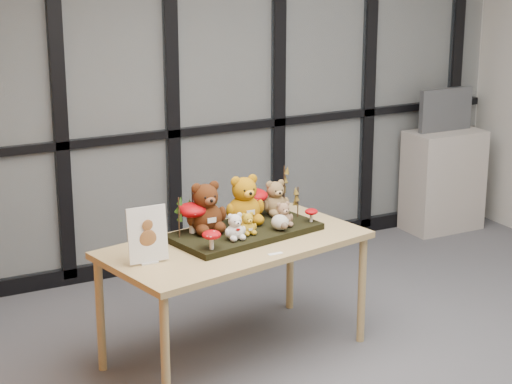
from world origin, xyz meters
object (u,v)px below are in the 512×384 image
bear_brown_medium (205,204)px  monitor (446,110)px  display_table (235,252)px  bear_beige_small (283,213)px  diorama_tray (244,232)px  mushroom_back_right (253,202)px  mushroom_front_right (311,214)px  sign_holder (148,237)px  bear_small_yellow (248,222)px  mushroom_back_left (192,216)px  plush_cream_hedgehog (280,222)px  mushroom_front_left (212,239)px  bear_pooh_yellow (244,197)px  bear_white_bow (235,225)px  bear_tan_back (275,196)px  cabinet (443,180)px

bear_brown_medium → monitor: monitor is taller
display_table → bear_beige_small: bear_beige_small is taller
diorama_tray → mushroom_back_right: bearing=38.0°
diorama_tray → mushroom_front_right: mushroom_front_right is taller
bear_beige_small → display_table: bearing=172.5°
display_table → diorama_tray: bearing=26.6°
display_table → sign_holder: size_ratio=5.23×
bear_small_yellow → mushroom_back_left: (-0.28, 0.18, 0.03)m
plush_cream_hedgehog → mushroom_back_right: mushroom_back_right is taller
plush_cream_hedgehog → mushroom_back_left: (-0.49, 0.20, 0.05)m
plush_cream_hedgehog → mushroom_front_left: 0.53m
bear_pooh_yellow → bear_small_yellow: bearing=-122.8°
bear_white_bow → bear_beige_small: bearing=1.3°
mushroom_back_left → mushroom_front_left: 0.32m
diorama_tray → bear_brown_medium: 0.30m
diorama_tray → bear_beige_small: bearing=-25.3°
mushroom_front_right → bear_white_bow: bearing=-172.0°
bear_tan_back → mushroom_back_left: bearing=177.4°
bear_tan_back → bear_small_yellow: size_ratio=1.65×
bear_white_bow → plush_cream_hedgehog: bearing=-6.2°
bear_brown_medium → mushroom_front_right: bear_brown_medium is taller
mushroom_back_right → mushroom_front_left: bearing=-139.3°
mushroom_front_left → sign_holder: sign_holder is taller
bear_pooh_yellow → bear_small_yellow: bear_pooh_yellow is taller
display_table → mushroom_back_left: bearing=129.7°
diorama_tray → cabinet: size_ratio=1.05×
mushroom_back_left → plush_cream_hedgehog: bearing=-21.7°
bear_small_yellow → mushroom_back_left: mushroom_back_left is taller
bear_pooh_yellow → bear_tan_back: bearing=4.6°
plush_cream_hedgehog → sign_holder: 0.88m
bear_pooh_yellow → mushroom_front_left: bearing=-149.6°
sign_holder → mushroom_back_right: bearing=23.5°
diorama_tray → sign_holder: sign_holder is taller
bear_pooh_yellow → mushroom_back_right: 0.14m
bear_brown_medium → plush_cream_hedgehog: (0.41, -0.19, -0.12)m
bear_tan_back → bear_small_yellow: bear_tan_back is taller
bear_beige_small → sign_holder: size_ratio=0.52×
bear_pooh_yellow → bear_white_bow: bearing=-138.4°
bear_brown_medium → mushroom_front_left: size_ratio=2.76×
diorama_tray → mushroom_front_left: size_ratio=7.41×
plush_cream_hedgehog → monitor: (2.39, 1.44, 0.22)m
sign_holder → cabinet: sign_holder is taller
bear_pooh_yellow → bear_small_yellow: (-0.08, -0.20, -0.09)m
display_table → bear_brown_medium: 0.34m
display_table → diorama_tray: (0.10, 0.08, 0.09)m
bear_beige_small → mushroom_back_right: bearing=98.1°
sign_holder → mushroom_front_right: bearing=6.5°
plush_cream_hedgehog → display_table: bearing=162.4°
mushroom_front_right → bear_tan_back: bearing=117.8°
diorama_tray → mushroom_front_left: mushroom_front_left is taller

